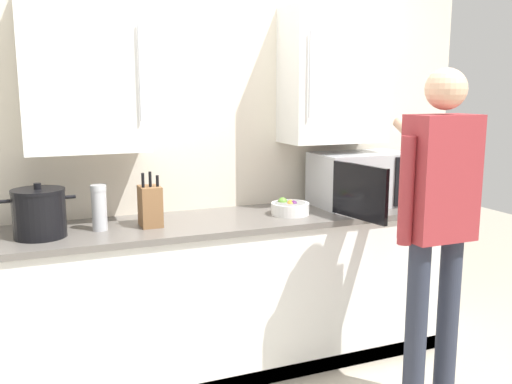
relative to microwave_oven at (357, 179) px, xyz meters
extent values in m
cube|color=beige|center=(-0.88, 0.32, 0.26)|extent=(3.57, 0.10, 2.68)
cube|color=white|center=(-1.63, 0.11, 0.65)|extent=(0.64, 0.32, 0.82)
cylinder|color=#B7BABF|center=(-1.37, -0.07, 0.65)|extent=(0.01, 0.01, 0.49)
cube|color=white|center=(-0.13, 0.11, 0.65)|extent=(0.64, 0.32, 0.82)
cylinder|color=#B7BABF|center=(-0.39, -0.07, 0.65)|extent=(0.01, 0.01, 0.49)
cube|color=white|center=(-0.88, -0.03, -0.64)|extent=(2.61, 0.57, 0.88)
cube|color=#605B56|center=(-0.88, -0.03, -0.18)|extent=(2.65, 0.61, 0.03)
cube|color=black|center=(-0.88, -0.29, -1.04)|extent=(2.61, 0.04, 0.09)
cube|color=#B7BABF|center=(0.03, 0.02, 0.00)|extent=(0.59, 0.37, 0.33)
cube|color=beige|center=(-0.05, 0.01, 0.00)|extent=(0.39, 0.32, 0.27)
cube|color=black|center=(0.24, -0.18, 0.00)|extent=(0.17, 0.01, 0.31)
cube|color=black|center=(-0.23, -0.38, 0.00)|extent=(0.10, 0.42, 0.31)
cylinder|color=#B7BABF|center=(-1.60, -0.04, -0.06)|extent=(0.08, 0.08, 0.21)
cylinder|color=#B7BABF|center=(-1.60, -0.04, 0.06)|extent=(0.08, 0.08, 0.03)
cylinder|color=black|center=(-1.89, -0.07, -0.05)|extent=(0.25, 0.25, 0.23)
cylinder|color=black|center=(-1.89, -0.07, 0.07)|extent=(0.26, 0.26, 0.02)
cylinder|color=black|center=(-1.89, -0.07, 0.09)|extent=(0.04, 0.04, 0.03)
cylinder|color=black|center=(-2.05, -0.07, 0.03)|extent=(0.05, 0.02, 0.02)
cylinder|color=black|center=(-1.74, -0.07, 0.03)|extent=(0.05, 0.02, 0.02)
cube|color=brown|center=(-1.33, -0.05, -0.06)|extent=(0.11, 0.15, 0.22)
cylinder|color=black|center=(-1.37, -0.07, 0.09)|extent=(0.02, 0.02, 0.08)
cylinder|color=black|center=(-1.33, -0.07, 0.09)|extent=(0.02, 0.02, 0.08)
cylinder|color=black|center=(-1.29, -0.07, 0.08)|extent=(0.02, 0.02, 0.06)
cylinder|color=white|center=(-0.51, -0.08, -0.13)|extent=(0.22, 0.22, 0.07)
cylinder|color=slate|center=(-0.51, -0.08, -0.12)|extent=(0.18, 0.18, 0.04)
sphere|color=orange|center=(-0.51, -0.08, -0.10)|extent=(0.04, 0.04, 0.04)
sphere|color=#5B9333|center=(-0.54, -0.04, -0.10)|extent=(0.06, 0.06, 0.06)
sphere|color=#511E5B|center=(-0.50, -0.11, -0.10)|extent=(0.04, 0.04, 0.04)
sphere|color=orange|center=(-0.52, -0.11, -0.10)|extent=(0.04, 0.04, 0.04)
cylinder|color=#282D3D|center=(-0.17, -0.85, -0.63)|extent=(0.11, 0.11, 0.91)
cylinder|color=#282D3D|center=(0.03, -0.85, -0.63)|extent=(0.11, 0.11, 0.91)
cube|color=maroon|center=(-0.07, -0.85, 0.14)|extent=(0.34, 0.20, 0.62)
sphere|color=#DBAD89|center=(-0.07, -0.85, 0.56)|extent=(0.20, 0.20, 0.20)
cylinder|color=#DBAD89|center=(0.07, -0.59, 0.23)|extent=(0.13, 0.55, 0.37)
cylinder|color=maroon|center=(-0.27, -0.85, 0.09)|extent=(0.07, 0.07, 0.52)
camera|label=1|loc=(-1.94, -3.00, 0.56)|focal=39.36mm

